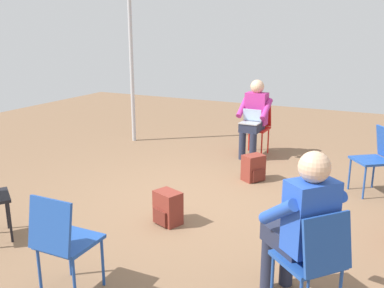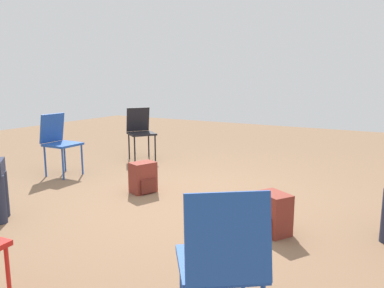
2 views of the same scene
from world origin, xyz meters
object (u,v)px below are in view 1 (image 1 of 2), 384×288
Objects in this scene: backpack_near_laptop_user at (253,169)px; backpack_by_empty_chair at (168,209)px; chair_south at (257,124)px; chair_southwest at (377,156)px; chair_northwest at (314,257)px; person_with_laptop at (254,114)px; person_in_blue at (302,221)px; chair_north at (63,238)px.

backpack_near_laptop_user and backpack_by_empty_chair have the same top height.
chair_southwest is (-1.90, 1.07, 0.00)m from chair_south.
backpack_near_laptop_user is (-0.38, 1.30, -0.34)m from chair_south.
person_with_laptop is at bearing 65.12° from chair_northwest.
person_in_blue is 1.84m from backpack_by_empty_chair.
person_in_blue is 3.44× the size of backpack_near_laptop_user.
person_with_laptop is (0.00, 0.17, 0.20)m from chair_south.
backpack_by_empty_chair is (0.01, 2.83, -0.53)m from person_with_laptop.
person_in_blue is 3.44× the size of backpack_by_empty_chair.
person_in_blue is at bearing 115.18° from backpack_near_laptop_user.
chair_north is 4.32m from person_with_laptop.
chair_northwest is at bearing 151.61° from backpack_by_empty_chair.
chair_south is 2.36× the size of backpack_near_laptop_user.
backpack_by_empty_chair is at bearing 98.58° from chair_southwest.
chair_southwest is at bearing -171.42° from backpack_near_laptop_user.
chair_northwest is 2.94m from backpack_near_laptop_user.
backpack_near_laptop_user is (1.30, -2.61, -0.34)m from chair_northwest.
backpack_near_laptop_user is at bearing -102.79° from backpack_by_empty_chair.
backpack_near_laptop_user is (1.18, -2.50, -0.54)m from person_in_blue.
backpack_by_empty_chair is at bearing 90.96° from chair_south.
backpack_by_empty_chair is at bearing 91.02° from person_with_laptop.
chair_south reaches higher than backpack_by_empty_chair.
chair_south and chair_northwest have the same top height.
chair_northwest is 1.00× the size of chair_north.
chair_south is at bearing 88.11° from chair_north.
person_with_laptop is at bearing -71.38° from backpack_near_laptop_user.
person_in_blue reaches higher than chair_southwest.
chair_northwest is 0.69× the size of person_with_laptop.
chair_northwest is 1.95m from backpack_by_empty_chair.
chair_southwest is 1.00× the size of chair_north.
chair_southwest is 2.76m from person_in_blue.
person_in_blue is at bearing 152.78° from backpack_by_empty_chair.
backpack_near_laptop_user is (1.52, 0.23, -0.34)m from chair_southwest.
chair_north is (1.76, 0.57, 0.00)m from chair_northwest.
person_with_laptop is 2.88m from backpack_by_empty_chair.
chair_northwest is 2.85m from chair_southwest.
backpack_near_laptop_user is at bearing 109.77° from person_with_laptop.
backpack_near_laptop_user is at bearing 61.85° from chair_southwest.
chair_northwest is at bearing 17.11° from chair_north.
chair_northwest and chair_north have the same top height.
chair_north reaches higher than backpack_by_empty_chair.
chair_southwest is 2.36× the size of backpack_by_empty_chair.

